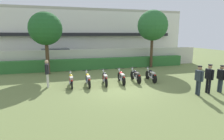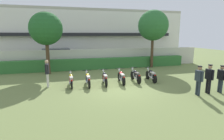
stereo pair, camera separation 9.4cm
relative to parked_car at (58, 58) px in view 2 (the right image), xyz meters
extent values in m
plane|color=olive|center=(3.82, -9.70, -0.94)|extent=(60.00, 60.00, 0.00)
cube|color=white|center=(3.82, 4.88, 2.10)|extent=(24.26, 6.00, 6.08)
cube|color=black|center=(3.82, 1.63, 2.41)|extent=(20.38, 0.50, 0.36)
cube|color=#B2AD9E|center=(3.82, 4.88, 5.29)|extent=(24.26, 6.00, 0.30)
cube|color=beige|center=(3.82, -1.86, 0.01)|extent=(23.05, 0.30, 1.89)
cube|color=#337033|center=(3.82, -2.56, -0.41)|extent=(18.44, 0.70, 1.05)
cube|color=navy|center=(0.05, 0.01, -0.20)|extent=(4.72, 2.47, 1.00)
cube|color=#2D333D|center=(-0.15, -0.02, 0.63)|extent=(2.92, 2.07, 0.65)
cylinder|color=black|center=(1.48, 1.15, -0.60)|extent=(0.70, 0.31, 0.68)
cylinder|color=black|center=(1.74, -0.68, -0.60)|extent=(0.70, 0.31, 0.68)
cylinder|color=black|center=(-1.64, 0.70, -0.60)|extent=(0.70, 0.31, 0.68)
cylinder|color=black|center=(-1.38, -1.13, -0.60)|extent=(0.70, 0.31, 0.68)
cylinder|color=#4C3823|center=(-0.68, -3.80, 0.49)|extent=(0.29, 0.29, 2.86)
sphere|color=#235B28|center=(-0.68, -3.80, 2.87)|extent=(2.70, 2.70, 2.70)
cylinder|color=#4C3823|center=(9.32, -3.17, 0.65)|extent=(0.28, 0.28, 3.17)
sphere|color=#2D6B33|center=(9.32, -3.17, 3.28)|extent=(2.99, 2.99, 2.99)
cylinder|color=black|center=(1.01, -7.47, -0.65)|extent=(0.09, 0.58, 0.58)
cylinder|color=black|center=(1.01, -8.79, -0.65)|extent=(0.09, 0.58, 0.58)
cube|color=silver|center=(1.01, -8.18, -0.50)|extent=(0.20, 0.60, 0.22)
ellipsoid|color=yellow|center=(1.01, -8.01, -0.27)|extent=(0.22, 0.44, 0.22)
cube|color=#B2ADA3|center=(1.01, -8.41, -0.29)|extent=(0.20, 0.52, 0.10)
cube|color=red|center=(1.01, -8.89, -0.37)|extent=(0.10, 0.08, 0.08)
cylinder|color=silver|center=(1.01, -7.56, -0.33)|extent=(0.05, 0.23, 0.65)
cylinder|color=black|center=(1.01, -7.65, -0.01)|extent=(0.60, 0.04, 0.04)
sphere|color=silver|center=(1.01, -7.45, -0.15)|extent=(0.14, 0.14, 0.14)
cylinder|color=silver|center=(0.89, -8.43, -0.63)|extent=(0.07, 0.55, 0.07)
cube|color=#A51414|center=(1.01, -8.23, -0.45)|extent=(0.24, 0.36, 0.20)
cylinder|color=black|center=(2.09, -7.58, -0.64)|extent=(0.10, 0.60, 0.60)
cylinder|color=black|center=(2.07, -8.90, -0.64)|extent=(0.10, 0.60, 0.60)
cube|color=silver|center=(2.08, -8.29, -0.49)|extent=(0.21, 0.60, 0.22)
ellipsoid|color=yellow|center=(2.08, -8.12, -0.26)|extent=(0.22, 0.44, 0.22)
cube|color=beige|center=(2.08, -8.52, -0.28)|extent=(0.20, 0.52, 0.10)
cube|color=red|center=(2.07, -9.00, -0.36)|extent=(0.10, 0.08, 0.08)
cylinder|color=silver|center=(2.09, -7.67, -0.32)|extent=(0.05, 0.23, 0.65)
cylinder|color=black|center=(2.08, -7.76, 0.00)|extent=(0.60, 0.04, 0.04)
sphere|color=silver|center=(2.09, -7.56, -0.14)|extent=(0.14, 0.14, 0.14)
cylinder|color=silver|center=(1.96, -8.54, -0.62)|extent=(0.08, 0.55, 0.07)
cube|color=navy|center=(2.08, -8.34, -0.44)|extent=(0.24, 0.36, 0.20)
cylinder|color=black|center=(3.26, -7.67, -0.62)|extent=(0.14, 0.64, 0.64)
cylinder|color=black|center=(3.16, -8.90, -0.62)|extent=(0.14, 0.64, 0.64)
cube|color=silver|center=(3.21, -8.33, -0.47)|extent=(0.25, 0.61, 0.22)
ellipsoid|color=black|center=(3.22, -8.16, -0.24)|extent=(0.25, 0.46, 0.22)
cube|color=#B2ADA3|center=(3.19, -8.56, -0.26)|extent=(0.24, 0.53, 0.10)
cube|color=red|center=(3.16, -9.00, -0.34)|extent=(0.11, 0.09, 0.08)
cylinder|color=silver|center=(3.25, -7.76, -0.30)|extent=(0.07, 0.23, 0.65)
cylinder|color=black|center=(3.25, -7.85, 0.02)|extent=(0.60, 0.08, 0.04)
sphere|color=silver|center=(3.26, -7.65, -0.12)|extent=(0.14, 0.14, 0.14)
cylinder|color=silver|center=(3.07, -8.57, -0.60)|extent=(0.11, 0.55, 0.07)
cube|color=#A51414|center=(3.21, -8.38, -0.42)|extent=(0.27, 0.38, 0.20)
cylinder|color=black|center=(4.46, -7.57, -0.63)|extent=(0.14, 0.62, 0.61)
cylinder|color=black|center=(4.35, -8.90, -0.63)|extent=(0.14, 0.62, 0.61)
cube|color=silver|center=(4.40, -8.28, -0.48)|extent=(0.25, 0.61, 0.22)
ellipsoid|color=red|center=(4.42, -8.12, -0.25)|extent=(0.25, 0.46, 0.22)
cube|color=beige|center=(4.38, -8.51, -0.27)|extent=(0.24, 0.53, 0.10)
cube|color=red|center=(4.35, -9.00, -0.35)|extent=(0.11, 0.09, 0.08)
cylinder|color=silver|center=(4.45, -7.66, -0.31)|extent=(0.07, 0.23, 0.65)
cylinder|color=black|center=(4.45, -7.75, 0.01)|extent=(0.60, 0.08, 0.04)
sphere|color=silver|center=(4.46, -7.55, -0.13)|extent=(0.14, 0.14, 0.14)
cylinder|color=silver|center=(4.26, -8.52, -0.61)|extent=(0.11, 0.55, 0.07)
cube|color=black|center=(4.40, -8.33, -0.43)|extent=(0.27, 0.38, 0.20)
cylinder|color=black|center=(5.53, -7.49, -0.62)|extent=(0.10, 0.63, 0.63)
cylinder|color=black|center=(5.50, -8.75, -0.62)|extent=(0.10, 0.63, 0.63)
cube|color=silver|center=(5.51, -8.17, -0.47)|extent=(0.21, 0.60, 0.22)
ellipsoid|color=black|center=(5.51, -8.00, -0.24)|extent=(0.23, 0.44, 0.22)
cube|color=#4C4742|center=(5.51, -8.40, -0.26)|extent=(0.21, 0.52, 0.10)
cube|color=red|center=(5.50, -8.85, -0.34)|extent=(0.10, 0.08, 0.08)
cylinder|color=silver|center=(5.52, -7.58, -0.30)|extent=(0.05, 0.23, 0.65)
cylinder|color=black|center=(5.52, -7.67, 0.02)|extent=(0.60, 0.05, 0.04)
sphere|color=silver|center=(5.53, -7.47, -0.12)|extent=(0.14, 0.14, 0.14)
cylinder|color=silver|center=(5.39, -8.42, -0.60)|extent=(0.08, 0.55, 0.07)
cube|color=black|center=(5.51, -8.22, -0.42)|extent=(0.25, 0.37, 0.20)
cylinder|color=black|center=(6.70, -7.65, -0.63)|extent=(0.13, 0.62, 0.62)
cylinder|color=black|center=(6.62, -8.87, -0.63)|extent=(0.13, 0.62, 0.62)
cube|color=silver|center=(6.66, -8.31, -0.48)|extent=(0.24, 0.61, 0.22)
ellipsoid|color=black|center=(6.67, -8.14, -0.25)|extent=(0.25, 0.45, 0.22)
cube|color=beige|center=(6.64, -8.54, -0.27)|extent=(0.23, 0.53, 0.10)
cube|color=red|center=(6.61, -8.97, -0.35)|extent=(0.10, 0.09, 0.08)
cylinder|color=silver|center=(6.69, -7.74, -0.31)|extent=(0.06, 0.23, 0.65)
cylinder|color=black|center=(6.69, -7.83, 0.01)|extent=(0.60, 0.07, 0.04)
sphere|color=silver|center=(6.70, -7.63, -0.13)|extent=(0.14, 0.14, 0.14)
cylinder|color=silver|center=(6.52, -8.55, -0.61)|extent=(0.10, 0.55, 0.07)
cube|color=black|center=(6.65, -8.36, -0.43)|extent=(0.26, 0.37, 0.20)
cylinder|color=silver|center=(-0.45, -7.73, -0.50)|extent=(0.13, 0.13, 0.87)
cylinder|color=silver|center=(-0.45, -7.96, -0.50)|extent=(0.13, 0.13, 0.87)
cube|color=#232328|center=(-0.45, -7.84, 0.24)|extent=(0.22, 0.51, 0.62)
cylinder|color=#232328|center=(-0.45, -7.54, 0.26)|extent=(0.09, 0.09, 0.59)
cylinder|color=#232328|center=(-0.45, -8.15, 0.26)|extent=(0.09, 0.09, 0.59)
sphere|color=tan|center=(-0.45, -7.84, 0.70)|extent=(0.24, 0.24, 0.24)
cylinder|color=#28333D|center=(7.71, -11.87, -0.53)|extent=(0.13, 0.13, 0.81)
cylinder|color=#28333D|center=(7.73, -11.66, -0.53)|extent=(0.13, 0.13, 0.81)
cube|color=#28333D|center=(7.72, -11.77, 0.16)|extent=(0.28, 0.50, 0.58)
cylinder|color=#28333D|center=(7.68, -12.05, 0.18)|extent=(0.09, 0.09, 0.55)
cylinder|color=#28333D|center=(7.76, -11.48, 0.18)|extent=(0.09, 0.09, 0.55)
sphere|color=#9E7556|center=(7.72, -11.77, 0.59)|extent=(0.22, 0.22, 0.22)
cylinder|color=black|center=(7.72, -11.77, 0.70)|extent=(0.23, 0.23, 0.04)
cylinder|color=black|center=(8.51, -11.75, -0.53)|extent=(0.13, 0.13, 0.82)
cylinder|color=black|center=(8.53, -11.54, -0.53)|extent=(0.13, 0.13, 0.82)
cube|color=black|center=(8.52, -11.64, 0.18)|extent=(0.27, 0.50, 0.58)
cylinder|color=black|center=(8.49, -11.93, 0.19)|extent=(0.09, 0.09, 0.55)
cylinder|color=black|center=(8.55, -11.35, 0.19)|extent=(0.09, 0.09, 0.55)
sphere|color=tan|center=(8.52, -11.64, 0.61)|extent=(0.22, 0.22, 0.22)
cylinder|color=black|center=(8.52, -11.64, 0.72)|extent=(0.23, 0.23, 0.04)
cylinder|color=#28333D|center=(9.29, -11.80, -0.55)|extent=(0.13, 0.13, 0.78)
cylinder|color=#28333D|center=(9.33, -11.60, -0.55)|extent=(0.13, 0.13, 0.78)
cube|color=black|center=(9.31, -11.70, 0.12)|extent=(0.29, 0.49, 0.55)
cylinder|color=black|center=(9.36, -11.42, 0.13)|extent=(0.09, 0.09, 0.53)
sphere|color=#9E7556|center=(9.31, -11.70, 0.53)|extent=(0.21, 0.21, 0.21)
cylinder|color=black|center=(9.31, -11.70, 0.64)|extent=(0.22, 0.22, 0.04)
camera|label=1|loc=(0.52, -19.75, 2.39)|focal=28.86mm
camera|label=2|loc=(0.61, -19.77, 2.39)|focal=28.86mm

